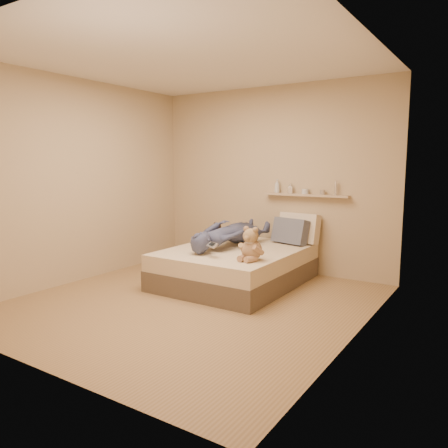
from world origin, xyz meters
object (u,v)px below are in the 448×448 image
Objects in this scene: teddy_bear at (251,246)px; wall_shelf at (305,195)px; pillow_grey at (290,231)px; person at (229,233)px; dark_plush at (218,233)px; pillow_cream at (299,228)px; bed at (236,266)px; game_console at (212,245)px.

wall_shelf reaches higher than teddy_bear.
pillow_grey is 0.34× the size of person.
person is at bearing -134.28° from pillow_grey.
person is (-0.59, -0.60, 0.01)m from pillow_grey.
wall_shelf reaches higher than pillow_grey.
dark_plush is 1.13m from pillow_cream.
bed is 10.60× the size of game_console.
dark_plush is 0.46m from person.
game_console is 1.50m from pillow_cream.
person reaches higher than game_console.
dark_plush is 1.01m from pillow_grey.
game_console is 1.12m from dark_plush.
pillow_cream is at bearing 63.45° from pillow_grey.
teddy_bear is at bearing -92.43° from wall_shelf.
bed is 0.72m from dark_plush.
wall_shelf is at bearing 26.96° from dark_plush.
game_console is 0.71m from person.
teddy_bear is 1.48m from wall_shelf.
pillow_cream is at bearing -128.57° from person.
wall_shelf is (0.70, 0.82, 0.47)m from person.
bed is at bearing -122.04° from pillow_grey.
teddy_bear is 1.51× the size of dark_plush.
wall_shelf reaches higher than dark_plush.
pillow_cream is 0.46m from wall_shelf.
bed is 3.80× the size of pillow_grey.
bed is at bearing 152.93° from person.
game_console is 0.36× the size of pillow_grey.
dark_plush is 0.51× the size of pillow_grey.
pillow_cream is 0.99m from person.
game_console reaches higher than bed.
pillow_cream is 0.46× the size of wall_shelf.
pillow_cream is at bearing 24.49° from dark_plush.
dark_plush is at bearing 120.72° from game_console.
person is (-0.15, 0.09, 0.40)m from bed.
bed is 0.44m from person.
pillow_cream is 0.16m from pillow_grey.
teddy_bear reaches higher than bed.
wall_shelf is (0.05, 0.08, 0.45)m from pillow_cream.
bed is 0.70m from game_console.
person is (-0.66, -0.74, -0.02)m from pillow_cream.
bed is at bearing -121.16° from pillow_cream.
person reaches higher than bed.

